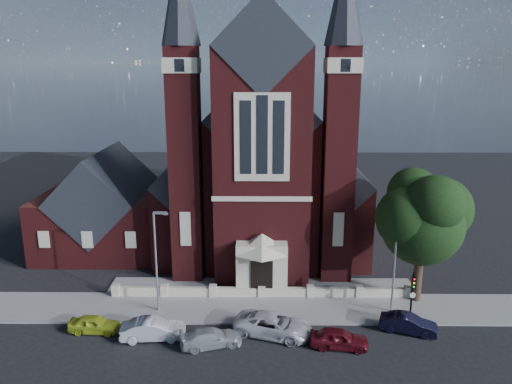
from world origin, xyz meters
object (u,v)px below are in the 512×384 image
at_px(street_lamp_right, 396,257).
at_px(car_silver_b, 211,338).
at_px(church, 262,161).
at_px(car_white_suv, 273,325).
at_px(car_silver_a, 153,329).
at_px(parish_hall, 106,210).
at_px(car_lime_van, 94,324).
at_px(car_dark_red, 339,338).
at_px(car_navy, 408,324).
at_px(street_tree, 425,220).
at_px(traffic_signal, 412,291).
at_px(street_lamp_left, 157,256).

distance_m(street_lamp_right, car_silver_b, 14.92).
xyz_separation_m(church, car_white_suv, (0.82, -22.29, -7.42)).
distance_m(street_lamp_right, car_silver_a, 18.50).
relative_size(parish_hall, car_lime_van, 3.35).
bearing_deg(parish_hall, car_silver_a, -64.84).
distance_m(car_silver_a, car_white_suv, 8.40).
height_order(car_dark_red, car_navy, car_dark_red).
height_order(street_tree, car_navy, street_tree).
bearing_deg(street_lamp_right, car_dark_red, -134.77).
xyz_separation_m(traffic_signal, car_lime_van, (-22.96, -1.51, -1.96)).
relative_size(street_lamp_left, car_navy, 2.01).
xyz_separation_m(street_lamp_right, traffic_signal, (0.91, -1.57, -2.02)).
distance_m(street_tree, traffic_signal, 5.70).
relative_size(street_lamp_left, car_lime_van, 2.22).
relative_size(church, car_lime_van, 9.60).
bearing_deg(car_silver_b, church, -23.13).
distance_m(street_lamp_left, car_white_suv, 10.10).
xyz_separation_m(church, car_dark_red, (5.22, -23.86, -7.51)).
height_order(street_lamp_left, car_lime_van, street_lamp_left).
xyz_separation_m(church, car_lime_van, (-11.96, -22.02, -7.57)).
distance_m(parish_hall, street_tree, 31.27).
bearing_deg(car_dark_red, car_lime_van, 91.32).
height_order(street_tree, street_lamp_right, street_tree).
relative_size(church, street_lamp_left, 4.31).
bearing_deg(car_lime_van, car_navy, -86.07).
bearing_deg(car_lime_van, car_dark_red, -92.65).
bearing_deg(street_lamp_right, car_navy, -82.41).
distance_m(street_lamp_left, street_lamp_right, 18.00).
bearing_deg(street_tree, car_dark_red, -138.11).
bearing_deg(car_lime_van, car_silver_b, -98.15).
bearing_deg(car_silver_a, car_lime_van, 73.10).
relative_size(traffic_signal, car_lime_van, 1.10).
xyz_separation_m(street_tree, car_navy, (-2.12, -4.60, -6.30)).
height_order(street_lamp_left, traffic_signal, street_lamp_left).
bearing_deg(street_lamp_left, street_tree, 4.76).
xyz_separation_m(parish_hall, car_silver_b, (12.55, -18.83, -3.40)).
bearing_deg(car_dark_red, car_silver_b, 96.82).
bearing_deg(parish_hall, church, 17.16).
relative_size(car_white_suv, car_dark_red, 1.39).
distance_m(parish_hall, car_dark_red, 28.62).
height_order(parish_hall, car_lime_van, parish_hall).
bearing_deg(street_tree, car_silver_b, -157.85).
bearing_deg(street_lamp_right, church, 118.04).
distance_m(car_silver_b, car_navy, 14.06).
bearing_deg(traffic_signal, street_lamp_left, 175.24).
height_order(traffic_signal, car_dark_red, traffic_signal).
relative_size(parish_hall, car_silver_b, 2.90).
distance_m(street_lamp_right, car_navy, 4.90).
height_order(street_lamp_left, car_navy, street_lamp_left).
bearing_deg(car_white_suv, street_tree, -49.13).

